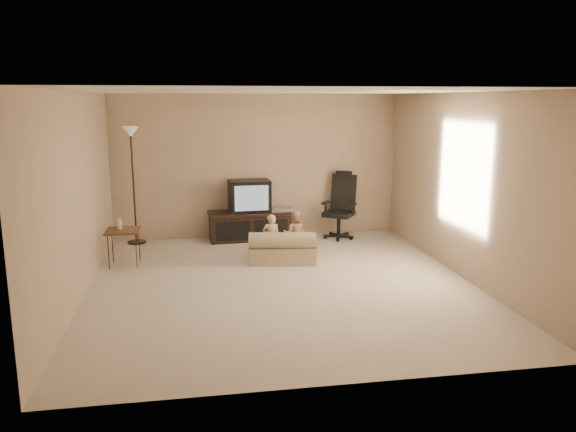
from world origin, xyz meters
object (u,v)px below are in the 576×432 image
side_table (123,231)px  toddler_left (271,238)px  floor_lamp (132,159)px  office_chair (340,214)px  tv_stand (250,215)px  child_sofa (282,250)px  toddler_right (295,234)px

side_table → toddler_left: (2.17, -0.16, -0.16)m
floor_lamp → toddler_left: size_ratio=2.71×
office_chair → floor_lamp: bearing=-147.9°
tv_stand → child_sofa: 1.55m
toddler_right → tv_stand: bearing=-51.4°
tv_stand → side_table: 2.36m
floor_lamp → toddler_right: bearing=-26.7°
side_table → toddler_right: bearing=1.0°
side_table → toddler_right: side_table is taller
office_chair → child_sofa: (-1.25, -1.36, -0.22)m
office_chair → child_sofa: 1.87m
tv_stand → toddler_left: bearing=-85.9°
side_table → tv_stand: bearing=32.1°
floor_lamp → child_sofa: 3.02m
floor_lamp → toddler_left: bearing=-34.8°
side_table → toddler_left: size_ratio=1.00×
office_chair → child_sofa: size_ratio=1.09×
tv_stand → office_chair: office_chair is taller
tv_stand → floor_lamp: size_ratio=0.75×
toddler_left → office_chair: bearing=-134.1°
side_table → toddler_left: bearing=-4.3°
toddler_left → side_table: bearing=-0.5°
office_chair → toddler_right: (-1.01, -1.07, -0.06)m
tv_stand → toddler_right: tv_stand is taller
floor_lamp → child_sofa: (2.27, -1.56, -1.24)m
office_chair → side_table: size_ratio=1.61×
tv_stand → child_sofa: bearing=-80.6°
side_table → floor_lamp: (0.05, 1.31, 0.92)m
tv_stand → side_table: size_ratio=2.04×
child_sofa → toddler_right: bearing=59.5°
toddler_left → toddler_right: (0.39, 0.21, -0.00)m
floor_lamp → toddler_right: (2.51, -1.26, -1.08)m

